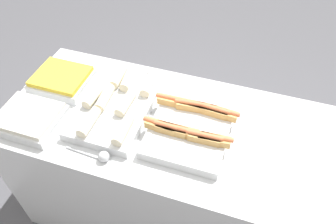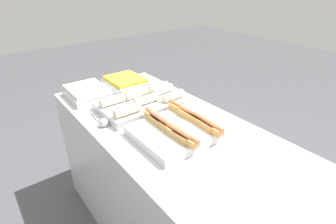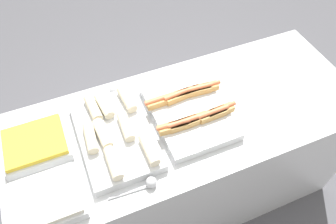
% 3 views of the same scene
% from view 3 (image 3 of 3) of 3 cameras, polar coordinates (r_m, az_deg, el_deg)
% --- Properties ---
extents(ground_plane, '(12.00, 12.00, 0.00)m').
position_cam_3_polar(ground_plane, '(2.41, 2.59, -13.38)').
color(ground_plane, '#4C4C51').
extents(counter, '(1.86, 0.75, 0.86)m').
position_cam_3_polar(counter, '(2.03, 3.02, -8.13)').
color(counter, silver).
rests_on(counter, ground_plane).
extents(tray_hotdogs, '(0.41, 0.48, 0.10)m').
position_cam_3_polar(tray_hotdogs, '(1.64, 3.88, 0.32)').
color(tray_hotdogs, silver).
rests_on(tray_hotdogs, counter).
extents(tray_wraps, '(0.33, 0.51, 0.10)m').
position_cam_3_polar(tray_wraps, '(1.57, -9.23, -3.75)').
color(tray_wraps, silver).
rests_on(tray_wraps, counter).
extents(tray_side_front, '(0.29, 0.25, 0.07)m').
position_cam_3_polar(tray_side_front, '(1.48, -20.38, -14.24)').
color(tray_side_front, silver).
rests_on(tray_side_front, counter).
extents(tray_side_back, '(0.29, 0.25, 0.07)m').
position_cam_3_polar(tray_side_back, '(1.64, -22.01, -5.33)').
color(tray_side_back, silver).
rests_on(tray_side_back, counter).
extents(serving_spoon_near, '(0.22, 0.05, 0.05)m').
position_cam_3_polar(serving_spoon_near, '(1.44, -3.42, -12.34)').
color(serving_spoon_near, '#B2B5BA').
rests_on(serving_spoon_near, counter).
extents(serving_spoon_far, '(0.23, 0.05, 0.05)m').
position_cam_3_polar(serving_spoon_far, '(1.77, -9.84, 3.58)').
color(serving_spoon_far, '#B2B5BA').
rests_on(serving_spoon_far, counter).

